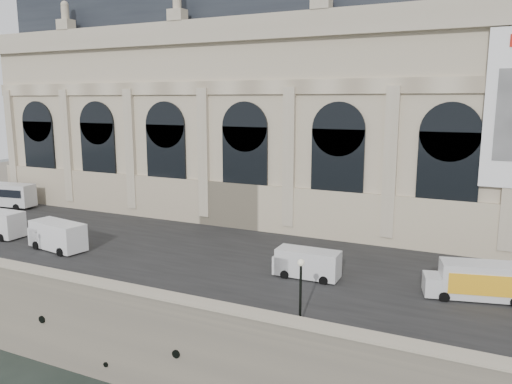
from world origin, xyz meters
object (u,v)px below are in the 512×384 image
(van_b, at_px, (56,235))
(box_truck, at_px, (476,281))
(van_c, at_px, (304,263))
(lamp_right, at_px, (300,292))

(van_b, distance_m, box_truck, 35.91)
(van_b, xyz_separation_m, van_c, (23.40, 2.90, -0.20))
(van_b, distance_m, van_c, 23.58)
(van_b, relative_size, lamp_right, 1.48)
(van_b, distance_m, lamp_right, 26.58)
(box_truck, bearing_deg, van_b, -173.67)
(van_c, relative_size, box_truck, 0.75)
(van_b, relative_size, van_c, 1.22)
(lamp_right, bearing_deg, van_c, 108.44)
(van_b, bearing_deg, box_truck, 6.33)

